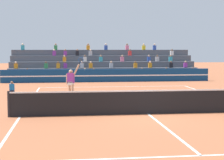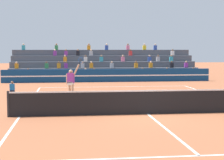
{
  "view_description": "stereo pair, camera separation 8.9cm",
  "coord_description": "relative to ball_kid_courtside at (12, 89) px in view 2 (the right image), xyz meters",
  "views": [
    {
      "loc": [
        -3.57,
        -15.86,
        2.86
      ],
      "look_at": [
        -0.99,
        4.94,
        1.1
      ],
      "focal_mm": 60.0,
      "sensor_mm": 36.0,
      "label": 1
    },
    {
      "loc": [
        -3.48,
        -15.87,
        2.86
      ],
      "look_at": [
        -0.99,
        4.94,
        1.1
      ],
      "focal_mm": 60.0,
      "sensor_mm": 36.0,
      "label": 2
    }
  ],
  "objects": [
    {
      "name": "ball_kid_courtside",
      "position": [
        0.0,
        0.0,
        0.0
      ],
      "size": [
        0.3,
        0.36,
        0.84
      ],
      "color": "black",
      "rests_on": "ground"
    },
    {
      "name": "sponsor_banner_wall",
      "position": [
        6.92,
        8.17,
        0.22
      ],
      "size": [
        18.0,
        0.26,
        1.1
      ],
      "color": "navy",
      "rests_on": "ground"
    },
    {
      "name": "tennis_player",
      "position": [
        3.64,
        -3.05,
        0.66
      ],
      "size": [
        1.0,
        0.62,
        2.45
      ],
      "color": "tan",
      "rests_on": "ground"
    },
    {
      "name": "tennis_net",
      "position": [
        6.92,
        -7.94,
        0.21
      ],
      "size": [
        12.0,
        0.1,
        1.1
      ],
      "color": "black",
      "rests_on": "ground"
    },
    {
      "name": "tennis_ball",
      "position": [
        3.41,
        -5.55,
        -0.3
      ],
      "size": [
        0.07,
        0.07,
        0.07
      ],
      "primitive_type": "sphere",
      "color": "#C6DB33",
      "rests_on": "ground"
    },
    {
      "name": "court_lines",
      "position": [
        6.92,
        -7.94,
        -0.33
      ],
      "size": [
        11.1,
        23.9,
        0.01
      ],
      "color": "white",
      "rests_on": "ground"
    },
    {
      "name": "bleacher_stand",
      "position": [
        6.92,
        11.97,
        0.69
      ],
      "size": [
        17.39,
        4.75,
        3.38
      ],
      "color": "#4C515B",
      "rests_on": "ground"
    },
    {
      "name": "ground_plane",
      "position": [
        6.92,
        -7.94,
        -0.33
      ],
      "size": [
        120.0,
        120.0,
        0.0
      ],
      "primitive_type": "plane",
      "color": "#AD603D"
    }
  ]
}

